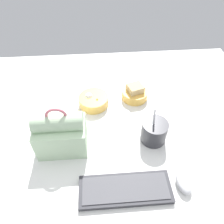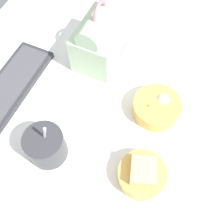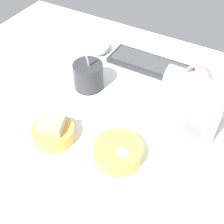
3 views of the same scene
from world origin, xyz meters
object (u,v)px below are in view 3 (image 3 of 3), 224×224
(keyboard, at_px, (150,64))
(computer_mouse, at_px, (102,48))
(soup_cup, at_px, (88,75))
(bento_bowl_snacks, at_px, (118,152))
(bento_bowl_sandwich, at_px, (53,132))
(lunch_bag, at_px, (192,101))

(keyboard, relative_size, computer_mouse, 3.50)
(computer_mouse, bearing_deg, soup_cup, -72.11)
(keyboard, height_order, bento_bowl_snacks, bento_bowl_snacks)
(bento_bowl_sandwich, height_order, computer_mouse, bento_bowl_sandwich)
(keyboard, distance_m, computer_mouse, 0.20)
(bento_bowl_sandwich, bearing_deg, soup_cup, 98.47)
(soup_cup, bearing_deg, bento_bowl_sandwich, -81.53)
(soup_cup, bearing_deg, computer_mouse, 107.89)
(keyboard, distance_m, bento_bowl_sandwich, 0.47)
(soup_cup, height_order, computer_mouse, soup_cup)
(bento_bowl_sandwich, relative_size, computer_mouse, 1.38)
(soup_cup, distance_m, computer_mouse, 0.21)
(soup_cup, xyz_separation_m, bento_bowl_sandwich, (0.04, -0.25, -0.02))
(keyboard, relative_size, bento_bowl_snacks, 2.29)
(keyboard, distance_m, soup_cup, 0.25)
(lunch_bag, height_order, bento_bowl_sandwich, lunch_bag)
(bento_bowl_sandwich, xyz_separation_m, computer_mouse, (-0.10, 0.45, -0.01))
(lunch_bag, xyz_separation_m, bento_bowl_snacks, (-0.12, -0.23, -0.06))
(keyboard, distance_m, lunch_bag, 0.31)
(keyboard, xyz_separation_m, bento_bowl_snacks, (0.10, -0.43, 0.01))
(bento_bowl_sandwich, bearing_deg, lunch_bag, 39.31)
(bento_bowl_sandwich, bearing_deg, bento_bowl_snacks, 9.36)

